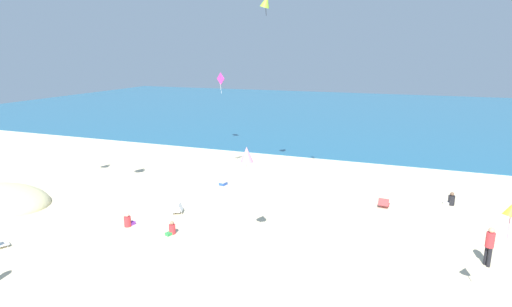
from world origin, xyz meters
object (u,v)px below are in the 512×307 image
person_5 (172,229)px  kite_pink (247,155)px  beach_chair_near_camera (178,209)px  person_1 (490,244)px  kite_lime (266,1)px  kite_yellow (512,209)px  kite_magenta (221,79)px  person_3 (128,221)px  cooler_box (223,183)px  person_2 (451,200)px  beach_chair_far_left (384,203)px

person_5 → kite_pink: kite_pink is taller
beach_chair_near_camera → person_1: size_ratio=0.44×
kite_lime → kite_yellow: 18.37m
kite_lime → kite_magenta: kite_lime is taller
beach_chair_near_camera → kite_magenta: 18.06m
beach_chair_near_camera → person_3: 2.86m
cooler_box → person_1: person_1 is taller
kite_yellow → kite_magenta: 28.73m
person_5 → kite_lime: 14.99m
beach_chair_near_camera → person_3: person_3 is taller
cooler_box → kite_yellow: (14.56, -9.91, 3.88)m
person_3 → person_1: bearing=-72.2°
kite_lime → person_5: bearing=-99.9°
person_3 → kite_magenta: (-3.39, 18.67, 6.09)m
kite_pink → person_5: bearing=177.9°
kite_magenta → cooler_box: bearing=-64.6°
person_2 → person_5: size_ratio=1.18×
beach_chair_near_camera → kite_yellow: size_ratio=0.58×
beach_chair_far_left → person_2: 4.11m
person_1 → person_2: (-0.81, 7.20, -0.70)m
beach_chair_near_camera → kite_magenta: bearing=-94.0°
person_1 → person_2: bearing=-115.7°
person_1 → person_3: size_ratio=2.35×
person_2 → beach_chair_near_camera: bearing=25.2°
beach_chair_near_camera → kite_pink: size_ratio=0.60×
person_1 → kite_magenta: 26.70m
kite_magenta → person_2: bearing=-26.3°
person_1 → person_5: size_ratio=2.56×
kite_yellow → kite_magenta: bearing=133.5°
person_5 → person_2: bearing=143.9°
person_5 → kite_pink: (4.08, -0.15, 4.21)m
cooler_box → person_1: (14.96, -5.88, 0.87)m
person_3 → kite_pink: size_ratio=0.58×
person_5 → person_3: bearing=-71.4°
beach_chair_near_camera → person_1: 15.20m
person_2 → kite_yellow: kite_yellow is taller
beach_chair_near_camera → cooler_box: beach_chair_near_camera is taller
person_1 → kite_yellow: bearing=52.3°
person_2 → person_5: (-13.29, -9.17, -0.04)m
person_1 → kite_lime: kite_lime is taller
kite_lime → beach_chair_near_camera: bearing=-111.3°
beach_chair_near_camera → kite_yellow: 15.89m
beach_chair_near_camera → person_5: bearing=92.9°
person_1 → kite_magenta: (-20.11, 16.73, 5.37)m
beach_chair_near_camera → cooler_box: 5.43m
beach_chair_far_left → person_5: person_5 is taller
person_3 → kite_yellow: kite_yellow is taller
beach_chair_far_left → kite_yellow: 10.88m
person_5 → cooler_box: bearing=-154.6°
person_3 → person_5: 2.62m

